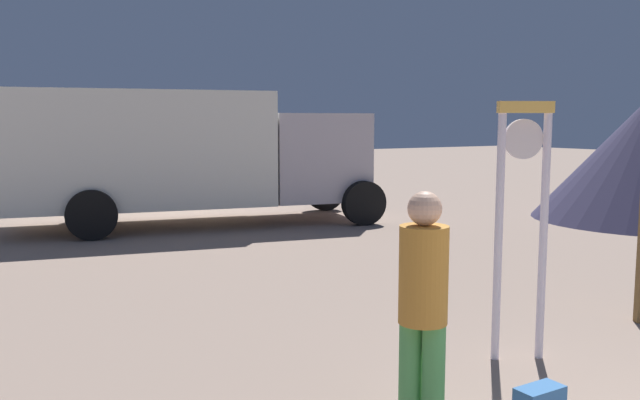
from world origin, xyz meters
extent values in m
cylinder|color=white|center=(0.71, 3.04, 1.09)|extent=(0.07, 0.07, 2.17)
cylinder|color=white|center=(1.07, 2.86, 1.09)|extent=(0.07, 0.07, 2.17)
cube|color=#F8BD50|center=(0.89, 2.95, 2.22)|extent=(0.47, 0.29, 0.10)
cylinder|color=white|center=(0.90, 2.97, 1.95)|extent=(0.33, 0.19, 0.35)
cube|color=black|center=(0.91, 3.00, 1.95)|extent=(0.08, 0.05, 0.06)
cube|color=black|center=(0.91, 3.00, 1.95)|extent=(0.11, 0.06, 0.09)
cylinder|color=#4F9F52|center=(-0.88, 2.27, 0.40)|extent=(0.15, 0.15, 0.80)
cylinder|color=#4F9F52|center=(-0.80, 2.14, 0.40)|extent=(0.15, 0.15, 0.80)
cylinder|color=#C6822F|center=(-0.84, 2.21, 1.12)|extent=(0.32, 0.32, 0.64)
sphere|color=#E3AF8D|center=(-0.84, 2.21, 1.55)|extent=(0.22, 0.22, 0.22)
cube|color=white|center=(0.15, 11.99, 1.56)|extent=(5.42, 3.34, 2.23)
cube|color=silver|center=(3.64, 11.23, 1.36)|extent=(2.41, 2.58, 1.81)
cube|color=black|center=(4.62, 11.02, 1.72)|extent=(0.42, 1.83, 0.80)
cylinder|color=black|center=(4.12, 9.92, 0.45)|extent=(0.93, 0.43, 0.90)
cylinder|color=black|center=(4.62, 12.23, 0.45)|extent=(0.93, 0.43, 0.90)
cylinder|color=black|center=(-1.00, 11.03, 0.45)|extent=(0.93, 0.43, 0.90)
cylinder|color=black|center=(-0.50, 13.34, 0.45)|extent=(0.93, 0.43, 0.90)
cylinder|color=black|center=(-1.32, 19.23, 0.45)|extent=(0.90, 0.26, 0.90)
cylinder|color=black|center=(-1.30, 16.82, 0.45)|extent=(0.90, 0.26, 0.90)
camera|label=1|loc=(-3.57, -0.99, 2.10)|focal=37.09mm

